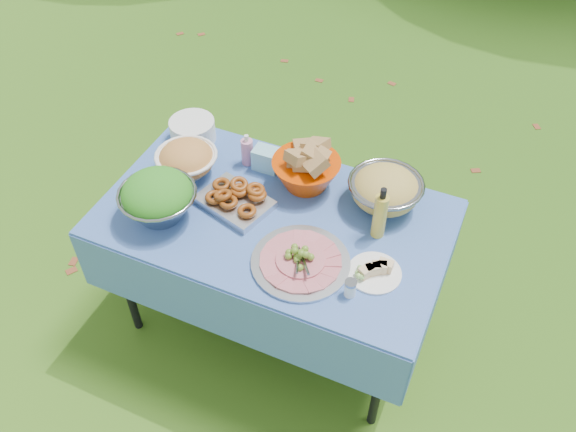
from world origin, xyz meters
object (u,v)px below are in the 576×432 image
object	(u,v)px
picnic_table	(275,272)
bread_bowl	(306,167)
charcuterie_platter	(301,256)
oil_bottle	(380,212)
plate_stack	(193,130)
salad_bowl	(158,197)
pasta_bowl_steel	(385,189)

from	to	relation	value
picnic_table	bread_bowl	xyz separation A→B (m)	(0.05, 0.24, 0.48)
charcuterie_platter	oil_bottle	size ratio (longest dim) A/B	1.55
picnic_table	oil_bottle	distance (m)	0.67
plate_stack	oil_bottle	distance (m)	1.03
picnic_table	salad_bowl	xyz separation A→B (m)	(-0.44, -0.19, 0.49)
charcuterie_platter	oil_bottle	xyz separation A→B (m)	(0.23, 0.27, 0.08)
bread_bowl	oil_bottle	distance (m)	0.42
salad_bowl	plate_stack	distance (m)	0.52
plate_stack	charcuterie_platter	distance (m)	0.92
bread_bowl	oil_bottle	bearing A→B (deg)	-22.31
oil_bottle	salad_bowl	bearing A→B (deg)	-162.78
plate_stack	pasta_bowl_steel	bearing A→B (deg)	-2.90
plate_stack	oil_bottle	xyz separation A→B (m)	(1.00, -0.23, 0.07)
picnic_table	salad_bowl	world-z (taller)	salad_bowl
picnic_table	pasta_bowl_steel	size ratio (longest dim) A/B	4.63
pasta_bowl_steel	oil_bottle	bearing A→B (deg)	-80.05
pasta_bowl_steel	charcuterie_platter	xyz separation A→B (m)	(-0.19, -0.45, -0.04)
picnic_table	bread_bowl	distance (m)	0.54
pasta_bowl_steel	charcuterie_platter	world-z (taller)	pasta_bowl_steel
charcuterie_platter	pasta_bowl_steel	bearing A→B (deg)	66.92
bread_bowl	charcuterie_platter	xyz separation A→B (m)	(0.16, -0.43, -0.06)
salad_bowl	pasta_bowl_steel	world-z (taller)	salad_bowl
picnic_table	plate_stack	bearing A→B (deg)	151.30
charcuterie_platter	plate_stack	bearing A→B (deg)	147.01
picnic_table	oil_bottle	size ratio (longest dim) A/B	5.78
picnic_table	pasta_bowl_steel	distance (m)	0.67
bread_bowl	charcuterie_platter	world-z (taller)	bread_bowl
picnic_table	plate_stack	world-z (taller)	plate_stack
salad_bowl	picnic_table	bearing A→B (deg)	23.47
bread_bowl	pasta_bowl_steel	xyz separation A→B (m)	(0.35, 0.02, -0.02)
salad_bowl	pasta_bowl_steel	distance (m)	0.95
plate_stack	charcuterie_platter	world-z (taller)	plate_stack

